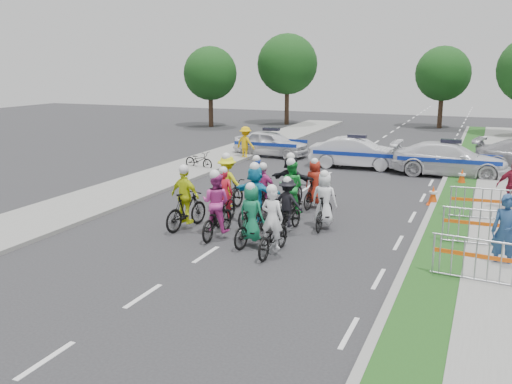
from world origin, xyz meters
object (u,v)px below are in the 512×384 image
at_px(rider_12, 257,189).
at_px(barrier_2, 482,205).
at_px(rider_7, 324,206).
at_px(parked_bike, 199,160).
at_px(police_car_1, 356,153).
at_px(rider_11, 291,186).
at_px(rider_8, 291,196).
at_px(cone_1, 462,177).
at_px(spectator_0, 506,232).
at_px(rider_9, 264,196).
at_px(rider_10, 227,189).
at_px(rider_2, 217,212).
at_px(barrier_0, 476,262).
at_px(tree_0, 210,73).
at_px(tree_3, 287,64).
at_px(rider_1, 252,221).
at_px(rider_5, 255,200).
at_px(barrier_1, 479,229).
at_px(rider_6, 225,204).
at_px(cone_0, 433,195).
at_px(rider_13, 315,188).
at_px(rider_0, 273,231).
at_px(rider_3, 186,204).
at_px(tree_4, 443,74).
at_px(rider_4, 288,210).
at_px(marshal_hiviz, 246,143).

distance_m(rider_12, barrier_2, 7.52).
relative_size(rider_7, parked_bike, 1.13).
bearing_deg(police_car_1, rider_11, 174.47).
height_order(rider_8, cone_1, rider_8).
distance_m(spectator_0, parked_bike, 16.27).
height_order(rider_9, rider_10, rider_10).
xyz_separation_m(rider_2, barrier_0, (7.15, -1.12, -0.19)).
bearing_deg(barrier_0, police_car_1, 112.94).
bearing_deg(tree_0, tree_3, 38.66).
distance_m(rider_1, rider_5, 1.94).
bearing_deg(barrier_1, rider_8, 169.36).
xyz_separation_m(rider_6, barrier_1, (7.58, 0.29, -0.05)).
distance_m(barrier_1, cone_0, 5.01).
xyz_separation_m(rider_12, rider_13, (1.99, 0.48, 0.09)).
height_order(rider_0, rider_1, rider_0).
bearing_deg(rider_7, rider_11, -46.76).
bearing_deg(cone_0, rider_6, -139.77).
height_order(rider_11, barrier_1, rider_11).
xyz_separation_m(rider_8, barrier_2, (5.82, 1.81, -0.18)).
relative_size(rider_10, rider_12, 1.12).
height_order(rider_12, rider_13, rider_12).
distance_m(rider_0, police_car_1, 13.66).
bearing_deg(rider_6, barrier_0, 155.21).
bearing_deg(rider_2, spectator_0, -179.31).
relative_size(spectator_0, barrier_0, 0.94).
distance_m(rider_0, rider_11, 4.87).
distance_m(rider_3, rider_8, 3.55).
height_order(rider_13, cone_0, rider_13).
height_order(barrier_0, tree_4, tree_4).
distance_m(rider_8, tree_4, 29.86).
relative_size(rider_12, barrier_1, 0.92).
bearing_deg(cone_0, rider_2, -130.37).
height_order(rider_3, rider_4, rider_3).
bearing_deg(cone_0, rider_10, -150.42).
bearing_deg(parked_bike, rider_10, -132.96).
xyz_separation_m(rider_6, rider_12, (0.09, 2.52, -0.00)).
xyz_separation_m(rider_11, cone_1, (5.31, 6.56, -0.50)).
height_order(rider_5, barrier_1, rider_5).
distance_m(police_car_1, tree_4, 20.06).
xyz_separation_m(rider_6, marshal_hiviz, (-4.27, 11.53, 0.26)).
bearing_deg(tree_3, rider_4, -70.53).
xyz_separation_m(tree_0, tree_3, (5.00, 4.00, 0.70)).
bearing_deg(rider_13, tree_4, -84.70).
height_order(cone_1, tree_4, tree_4).
xyz_separation_m(rider_12, tree_0, (-13.21, 22.45, 3.58)).
bearing_deg(rider_7, barrier_2, -149.13).
distance_m(rider_5, tree_3, 30.65).
height_order(rider_10, tree_3, tree_3).
bearing_deg(rider_4, rider_6, 1.02).
height_order(rider_2, parked_bike, rider_2).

